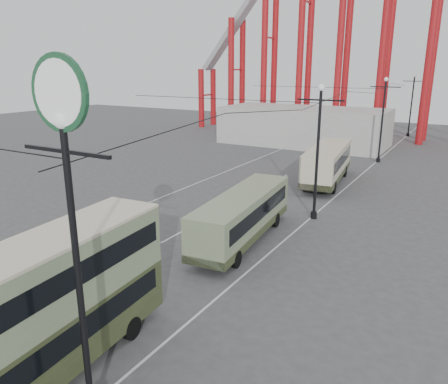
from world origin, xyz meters
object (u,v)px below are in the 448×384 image
Objects in this scene: single_decker_green at (243,215)px; pedestrian at (217,215)px; lamp_post_near at (67,168)px; double_decker_bus at (54,300)px; single_decker_cream at (327,163)px.

single_decker_green is 3.18m from pedestrian.
lamp_post_near reaches higher than single_decker_green.
double_decker_bus is at bearing 58.46° from pedestrian.
lamp_post_near is 31.81m from single_decker_cream.
double_decker_bus is 6.06× the size of pedestrian.
double_decker_bus is 0.86× the size of single_decker_cream.
pedestrian is at bearing 95.59° from double_decker_bus.
double_decker_bus is 15.70m from pedestrian.
double_decker_bus is at bearing -97.43° from single_decker_cream.
single_decker_green is at bearing -97.81° from single_decker_cream.
single_decker_green is 6.90× the size of pedestrian.
single_decker_green is (-0.08, 13.88, -1.12)m from double_decker_bus.
pedestrian is (-5.12, 16.16, -7.07)m from lamp_post_near.
single_decker_green reaches higher than pedestrian.
lamp_post_near is 18.36m from pedestrian.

